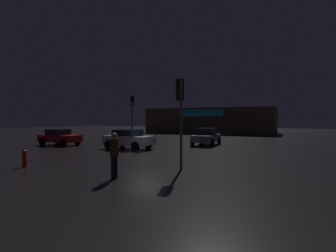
{
  "coord_description": "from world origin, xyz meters",
  "views": [
    {
      "loc": [
        9.48,
        -16.0,
        2.34
      ],
      "look_at": [
        -0.18,
        4.11,
        1.78
      ],
      "focal_mm": 28.67,
      "sensor_mm": 36.0,
      "label": 1
    }
  ],
  "objects_px": {
    "traffic_signal_main": "(180,102)",
    "car_near": "(206,136)",
    "fire_hydrant": "(24,159)",
    "car_crossing": "(60,137)",
    "store_building": "(211,121)",
    "pedestrian": "(114,152)",
    "traffic_signal_opposite": "(132,111)",
    "car_far": "(128,139)"
  },
  "relations": [
    {
      "from": "traffic_signal_main",
      "to": "car_near",
      "type": "xyz_separation_m",
      "value": [
        -2.47,
        11.86,
        -2.34
      ]
    },
    {
      "from": "car_near",
      "to": "fire_hydrant",
      "type": "distance_m",
      "value": 15.32
    },
    {
      "from": "car_near",
      "to": "car_crossing",
      "type": "xyz_separation_m",
      "value": [
        -11.96,
        -5.79,
        -0.05
      ]
    },
    {
      "from": "store_building",
      "to": "traffic_signal_main",
      "type": "bearing_deg",
      "value": -75.71
    },
    {
      "from": "store_building",
      "to": "car_crossing",
      "type": "height_order",
      "value": "store_building"
    },
    {
      "from": "store_building",
      "to": "fire_hydrant",
      "type": "bearing_deg",
      "value": -87.63
    },
    {
      "from": "car_near",
      "to": "pedestrian",
      "type": "distance_m",
      "value": 14.82
    },
    {
      "from": "traffic_signal_opposite",
      "to": "pedestrian",
      "type": "bearing_deg",
      "value": -59.47
    },
    {
      "from": "traffic_signal_opposite",
      "to": "fire_hydrant",
      "type": "distance_m",
      "value": 13.21
    },
    {
      "from": "car_crossing",
      "to": "fire_hydrant",
      "type": "relative_size",
      "value": 4.58
    },
    {
      "from": "traffic_signal_main",
      "to": "traffic_signal_opposite",
      "type": "xyz_separation_m",
      "value": [
        -9.2,
        10.02,
        0.02
      ]
    },
    {
      "from": "pedestrian",
      "to": "fire_hydrant",
      "type": "distance_m",
      "value": 5.61
    },
    {
      "from": "car_far",
      "to": "car_crossing",
      "type": "height_order",
      "value": "car_far"
    },
    {
      "from": "traffic_signal_opposite",
      "to": "car_far",
      "type": "distance_m",
      "value": 4.92
    },
    {
      "from": "pedestrian",
      "to": "fire_hydrant",
      "type": "bearing_deg",
      "value": 177.92
    },
    {
      "from": "store_building",
      "to": "pedestrian",
      "type": "distance_m",
      "value": 37.58
    },
    {
      "from": "traffic_signal_opposite",
      "to": "traffic_signal_main",
      "type": "bearing_deg",
      "value": -47.43
    },
    {
      "from": "car_far",
      "to": "car_crossing",
      "type": "distance_m",
      "value": 7.32
    },
    {
      "from": "traffic_signal_opposite",
      "to": "car_far",
      "type": "bearing_deg",
      "value": -61.04
    },
    {
      "from": "car_crossing",
      "to": "fire_hydrant",
      "type": "distance_m",
      "value": 11.44
    },
    {
      "from": "traffic_signal_main",
      "to": "car_near",
      "type": "height_order",
      "value": "traffic_signal_main"
    },
    {
      "from": "traffic_signal_main",
      "to": "pedestrian",
      "type": "bearing_deg",
      "value": -118.03
    },
    {
      "from": "car_crossing",
      "to": "pedestrian",
      "type": "bearing_deg",
      "value": -34.98
    },
    {
      "from": "car_near",
      "to": "pedestrian",
      "type": "relative_size",
      "value": 2.24
    },
    {
      "from": "traffic_signal_opposite",
      "to": "car_crossing",
      "type": "relative_size",
      "value": 1.2
    },
    {
      "from": "car_far",
      "to": "car_crossing",
      "type": "bearing_deg",
      "value": -178.67
    },
    {
      "from": "car_near",
      "to": "fire_hydrant",
      "type": "xyz_separation_m",
      "value": [
        -4.66,
        -14.59,
        -0.38
      ]
    },
    {
      "from": "traffic_signal_opposite",
      "to": "car_crossing",
      "type": "height_order",
      "value": "traffic_signal_opposite"
    },
    {
      "from": "store_building",
      "to": "car_crossing",
      "type": "distance_m",
      "value": 28.52
    },
    {
      "from": "fire_hydrant",
      "to": "traffic_signal_opposite",
      "type": "bearing_deg",
      "value": 99.24
    },
    {
      "from": "traffic_signal_main",
      "to": "fire_hydrant",
      "type": "distance_m",
      "value": 8.11
    },
    {
      "from": "traffic_signal_opposite",
      "to": "car_near",
      "type": "relative_size",
      "value": 1.13
    },
    {
      "from": "store_building",
      "to": "traffic_signal_main",
      "type": "relative_size",
      "value": 5.03
    },
    {
      "from": "car_near",
      "to": "car_far",
      "type": "bearing_deg",
      "value": -129.54
    },
    {
      "from": "car_near",
      "to": "car_crossing",
      "type": "distance_m",
      "value": 13.29
    },
    {
      "from": "car_crossing",
      "to": "pedestrian",
      "type": "xyz_separation_m",
      "value": [
        12.86,
        -9.0,
        0.33
      ]
    },
    {
      "from": "traffic_signal_main",
      "to": "fire_hydrant",
      "type": "bearing_deg",
      "value": -159.01
    },
    {
      "from": "traffic_signal_main",
      "to": "traffic_signal_opposite",
      "type": "bearing_deg",
      "value": 132.57
    },
    {
      "from": "traffic_signal_opposite",
      "to": "store_building",
      "type": "bearing_deg",
      "value": 88.67
    },
    {
      "from": "car_near",
      "to": "fire_hydrant",
      "type": "height_order",
      "value": "car_near"
    },
    {
      "from": "car_far",
      "to": "fire_hydrant",
      "type": "bearing_deg",
      "value": -90.13
    },
    {
      "from": "traffic_signal_main",
      "to": "car_crossing",
      "type": "bearing_deg",
      "value": 157.2
    }
  ]
}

